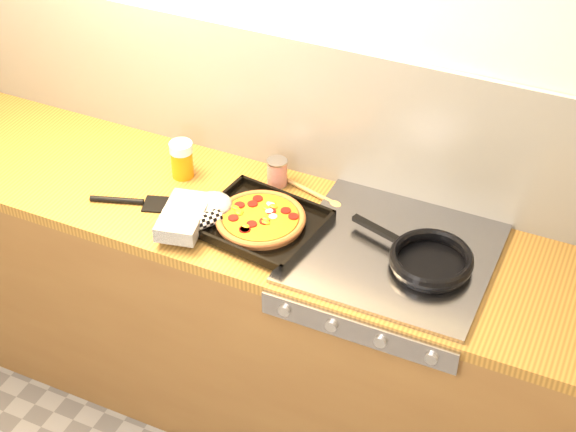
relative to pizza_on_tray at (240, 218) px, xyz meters
The scene contains 9 objects.
room_shell 0.43m from the pizza_on_tray, 84.12° to the left, with size 3.20×3.20×3.20m.
counter_run 0.50m from the pizza_on_tray, 64.73° to the left, with size 3.20×0.62×0.90m.
stovetop 0.50m from the pizza_on_tray, ahead, with size 0.60×0.56×0.02m, color #939297.
pizza_on_tray is the anchor object (origin of this frame).
frying_pan 0.61m from the pizza_on_tray, ahead, with size 0.44×0.32×0.04m.
tomato_can 0.26m from the pizza_on_tray, 88.83° to the left, with size 0.09×0.09×0.10m.
juice_glass 0.36m from the pizza_on_tray, 150.88° to the left, with size 0.09×0.09×0.13m.
wooden_spoon 0.29m from the pizza_on_tray, 60.20° to the left, with size 0.30×0.11×0.02m.
black_spatula 0.38m from the pizza_on_tray, behind, with size 0.28×0.14×0.02m.
Camera 1 is at (1.01, -0.90, 2.67)m, focal length 55.00 mm.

